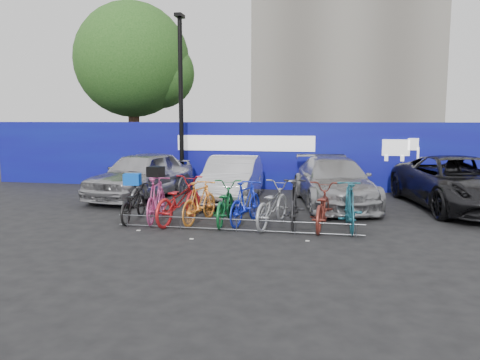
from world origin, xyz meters
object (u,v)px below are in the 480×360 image
(bike_1, at_px, (156,199))
(bike_7, at_px, (294,203))
(bike_9, at_px, (350,206))
(bike_2, at_px, (179,200))
(bike_rack, at_px, (236,225))
(car_0, at_px, (141,175))
(bike_0, at_px, (133,203))
(lamppost, at_px, (181,97))
(bike_8, at_px, (322,207))
(bike_6, at_px, (272,205))
(car_2, at_px, (334,182))
(car_3, at_px, (460,183))
(bike_5, at_px, (246,203))
(bike_4, at_px, (224,203))
(tree, at_px, (137,63))
(bike_3, at_px, (200,202))
(car_1, at_px, (232,179))

(bike_1, bearing_deg, bike_7, 173.68)
(bike_9, bearing_deg, bike_2, -3.35)
(bike_rack, bearing_deg, car_0, 134.85)
(bike_0, distance_m, bike_7, 3.96)
(lamppost, xyz_separation_m, bike_8, (5.06, -5.31, -2.76))
(bike_6, bearing_deg, car_2, -101.80)
(car_0, xyz_separation_m, bike_9, (6.35, -3.25, -0.19))
(bike_0, bearing_deg, car_0, -75.43)
(bike_6, relative_size, bike_7, 1.06)
(car_3, xyz_separation_m, bike_5, (-5.51, -3.00, -0.21))
(bike_1, xyz_separation_m, bike_2, (0.58, -0.01, -0.01))
(car_0, bearing_deg, bike_8, -17.90)
(lamppost, xyz_separation_m, car_3, (8.78, -2.22, -2.53))
(bike_4, relative_size, bike_5, 1.09)
(tree, xyz_separation_m, lamppost, (3.57, -4.66, -1.80))
(bike_2, bearing_deg, bike_0, 11.53)
(bike_7, height_order, bike_9, bike_7)
(lamppost, bearing_deg, car_2, -22.51)
(car_2, height_order, bike_6, car_2)
(bike_rack, bearing_deg, bike_6, 43.37)
(car_2, relative_size, bike_8, 2.44)
(car_0, bearing_deg, car_3, 10.69)
(bike_0, height_order, bike_7, bike_7)
(car_2, distance_m, bike_3, 4.43)
(car_0, bearing_deg, bike_4, -31.09)
(lamppost, height_order, car_1, lamppost)
(car_3, distance_m, bike_1, 8.32)
(bike_rack, relative_size, bike_5, 3.18)
(car_1, xyz_separation_m, car_3, (6.47, -0.05, 0.05))
(tree, xyz_separation_m, car_3, (12.35, -6.87, -4.33))
(car_1, distance_m, car_2, 3.04)
(car_0, relative_size, bike_4, 2.29)
(car_0, bearing_deg, bike_7, -20.41)
(bike_9, bearing_deg, car_3, -137.57)
(car_1, relative_size, bike_8, 2.14)
(bike_0, bearing_deg, bike_4, 178.04)
(bike_rack, distance_m, car_2, 4.38)
(lamppost, xyz_separation_m, bike_9, (5.68, -5.36, -2.71))
(tree, xyz_separation_m, car_1, (5.88, -6.82, -4.38))
(bike_5, xyz_separation_m, bike_8, (1.79, -0.10, -0.02))
(bike_rack, xyz_separation_m, bike_8, (1.86, 0.69, 0.35))
(bike_2, distance_m, bike_3, 0.51)
(lamppost, bearing_deg, bike_4, -62.26)
(bike_3, height_order, bike_5, bike_5)
(car_2, bearing_deg, tree, 131.21)
(bike_6, xyz_separation_m, bike_8, (1.14, 0.01, -0.01))
(bike_3, distance_m, bike_8, 2.91)
(car_1, bearing_deg, car_2, -3.37)
(bike_0, bearing_deg, bike_rack, 161.90)
(bike_9, bearing_deg, car_1, -46.48)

